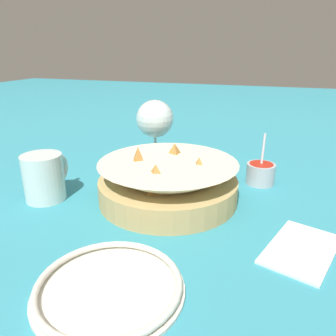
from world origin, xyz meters
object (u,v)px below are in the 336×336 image
wine_glass (155,121)px  side_plate (109,287)px  beer_mug (45,179)px  food_basket (168,182)px  sauce_cup (261,173)px

wine_glass → side_plate: wine_glass is taller
beer_mug → wine_glass: bearing=-23.7°
side_plate → food_basket: bearing=3.5°
wine_glass → side_plate: size_ratio=0.86×
sauce_cup → side_plate: size_ratio=0.57×
sauce_cup → side_plate: sauce_cup is taller
food_basket → side_plate: size_ratio=1.43×
food_basket → wine_glass: bearing=27.1°
food_basket → sauce_cup: 0.20m
food_basket → sauce_cup: size_ratio=2.52×
food_basket → sauce_cup: bearing=-49.2°
wine_glass → beer_mug: (-0.26, 0.12, -0.06)m
sauce_cup → beer_mug: size_ratio=0.93×
food_basket → side_plate: 0.25m
food_basket → beer_mug: (-0.07, 0.21, 0.01)m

